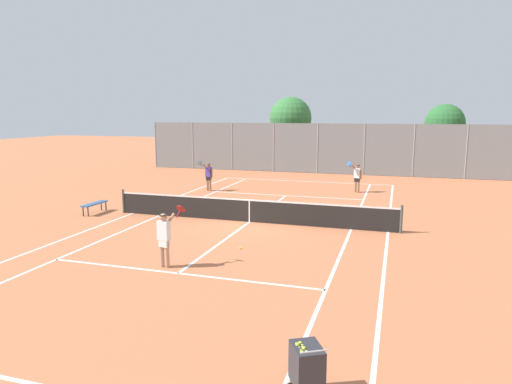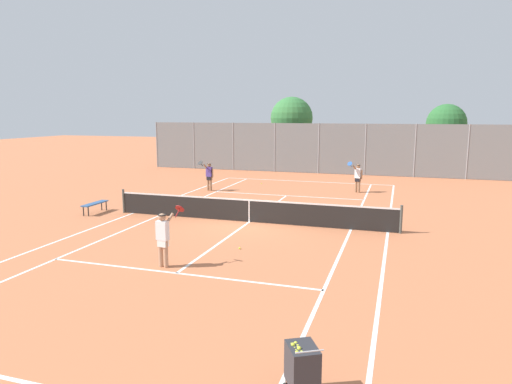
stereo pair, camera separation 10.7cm
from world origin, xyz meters
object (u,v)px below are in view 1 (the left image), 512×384
Objects in this scene: ball_cart at (307,365)px; tree_behind_left at (290,119)px; player_far_left at (209,175)px; loose_tennis_ball_0 at (241,248)px; tennis_net at (249,210)px; player_near_side at (164,236)px; player_far_right at (357,176)px; courtside_bench at (95,204)px; tree_behind_right at (445,125)px; loose_tennis_ball_1 at (261,183)px.

tree_behind_left reaches higher than ball_cart.
player_far_left reaches higher than ball_cart.
loose_tennis_ball_0 is (5.56, -10.34, -0.89)m from player_far_left.
player_near_side reaches higher than tennis_net.
player_far_left is 11.77m from loose_tennis_ball_0.
tennis_net is 6.76× the size of player_far_right.
courtside_bench is at bearing 139.59° from player_near_side.
tree_behind_right reaches higher than tennis_net.
player_far_left is at bearing 70.74° from courtside_bench.
courtside_bench is (-8.04, 3.24, 0.38)m from loose_tennis_ball_0.
tennis_net is at bearing -114.44° from tree_behind_right.
courtside_bench is (-11.65, 10.41, -0.12)m from ball_cart.
player_near_side is 1.00× the size of player_far_left.
player_far_right is at bearing 67.46° from tennis_net.
player_far_left is (-9.17, 17.51, 0.40)m from ball_cart.
tree_behind_right is at bearing 65.56° from tennis_net.
tennis_net is 11.77m from ball_cart.
tree_behind_left is at bearing 81.24° from player_far_left.
ball_cart is at bearing -87.24° from player_far_right.
loose_tennis_ball_1 is 9.73m from tree_behind_left.
ball_cart is 0.54× the size of player_near_side.
ball_cart is 8.04m from loose_tennis_ball_0.
tree_behind_right is at bearing 40.24° from loose_tennis_ball_1.
loose_tennis_ball_1 is at bearing 96.84° from player_near_side.
tree_behind_left is at bearing 99.23° from loose_tennis_ball_0.
player_near_side is 8.59m from courtside_bench.
tree_behind_right is at bearing 69.62° from player_near_side.
ball_cart reaches higher than loose_tennis_ball_1.
player_far_left is 0.31× the size of tree_behind_left.
tree_behind_left reaches higher than courtside_bench.
ball_cart is 0.17× the size of tree_behind_left.
tennis_net is at bearing -81.68° from tree_behind_left.
player_far_left is 12.77m from tree_behind_left.
courtside_bench is (-6.53, 5.56, -0.52)m from player_near_side.
loose_tennis_ball_1 is 0.01× the size of tree_behind_right.
tree_behind_left is (-6.34, 10.29, 3.02)m from player_far_right.
tree_behind_right is at bearing 71.02° from loose_tennis_ball_0.
ball_cart reaches higher than courtside_bench.
player_far_left is 7.54m from courtside_bench.
tennis_net is 3.84m from loose_tennis_ball_0.
ball_cart is 15.62m from courtside_bench.
player_near_side is 0.35× the size of tree_behind_right.
tree_behind_right reaches higher than player_near_side.
tree_behind_left reaches higher than player_far_left.
player_near_side is (-0.60, -6.02, 0.42)m from tennis_net.
player_near_side is 15.21m from player_far_right.
player_far_left is at bearing -136.15° from tree_behind_right.
tree_behind_left is (-3.67, 22.60, 3.91)m from loose_tennis_ball_0.
tennis_net is 2.09× the size of tree_behind_left.
player_near_side is at bearing -83.16° from loose_tennis_ball_1.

